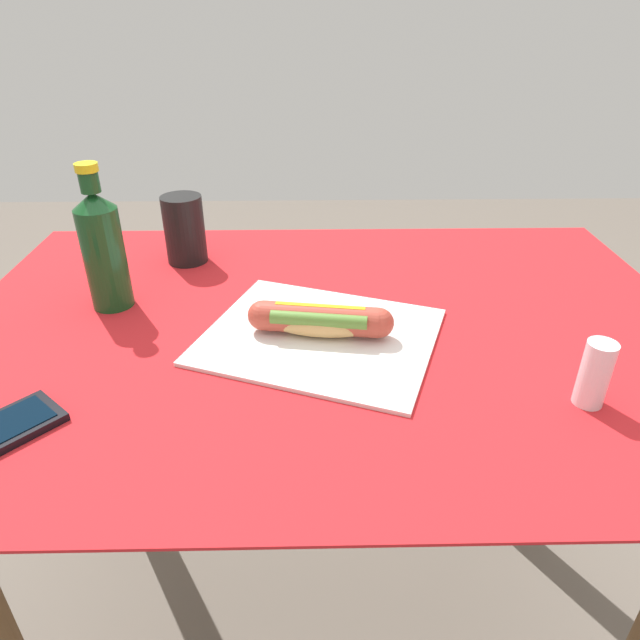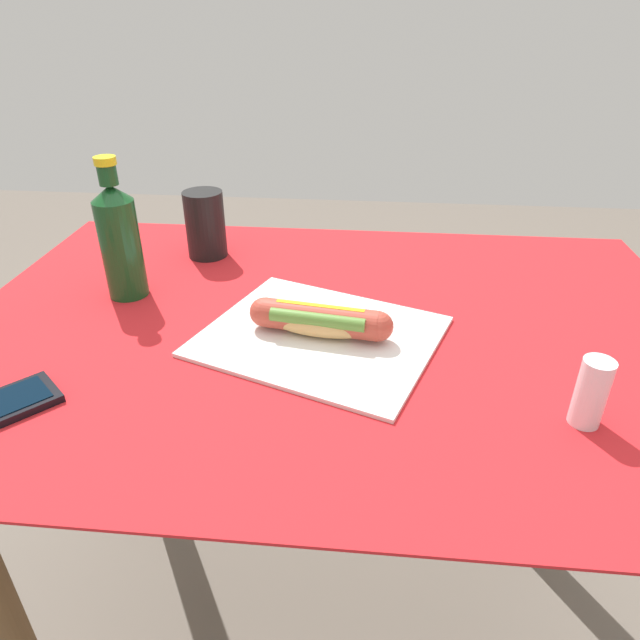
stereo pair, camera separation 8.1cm
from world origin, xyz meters
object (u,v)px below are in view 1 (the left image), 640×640
(cell_phone, at_px, (2,430))
(soda_bottle, at_px, (103,248))
(drinking_cup, at_px, (185,229))
(hot_dog, at_px, (320,320))
(salt_shaker, at_px, (595,374))

(cell_phone, distance_m, soda_bottle, 0.33)
(drinking_cup, bearing_deg, hot_dog, 130.63)
(cell_phone, bearing_deg, hot_dog, -151.20)
(hot_dog, height_order, soda_bottle, soda_bottle)
(hot_dog, xyz_separation_m, cell_phone, (0.37, 0.20, -0.02))
(drinking_cup, bearing_deg, soda_bottle, 63.21)
(cell_phone, bearing_deg, salt_shaker, -176.36)
(cell_phone, distance_m, salt_shaker, 0.70)
(drinking_cup, relative_size, salt_shaker, 1.46)
(hot_dog, height_order, cell_phone, hot_dog)
(hot_dog, distance_m, drinking_cup, 0.38)
(hot_dog, xyz_separation_m, soda_bottle, (0.33, -0.11, 0.07))
(soda_bottle, bearing_deg, cell_phone, 83.65)
(cell_phone, distance_m, drinking_cup, 0.51)
(salt_shaker, bearing_deg, soda_bottle, -22.15)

